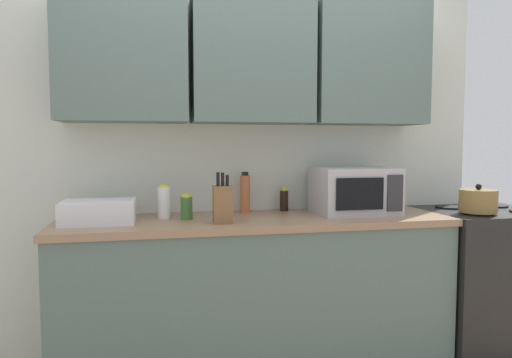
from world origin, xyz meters
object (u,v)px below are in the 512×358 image
object	(u,v)px
stove_range	(484,278)
microwave	(354,191)
kettle	(478,201)
knife_block	(222,204)
bottle_green_oil	(187,207)
bottle_soy_dark	(284,200)
dish_rack	(99,212)
bottle_spice_jar	(245,193)
bottle_white_jar	(164,202)

from	to	relation	value
stove_range	microwave	size ratio (longest dim) A/B	1.90
kettle	knife_block	distance (m)	1.56
bottle_green_oil	bottle_soy_dark	bearing A→B (deg)	18.61
kettle	dish_rack	xyz separation A→B (m)	(-2.21, 0.16, -0.02)
kettle	bottle_spice_jar	distance (m)	1.42
bottle_white_jar	bottle_spice_jar	bearing A→B (deg)	15.56
dish_rack	bottle_spice_jar	world-z (taller)	bottle_spice_jar
bottle_spice_jar	bottle_soy_dark	distance (m)	0.26
stove_range	bottle_white_jar	bearing A→B (deg)	177.48
stove_range	knife_block	bearing A→B (deg)	-175.92
bottle_white_jar	bottle_spice_jar	xyz separation A→B (m)	(0.50, 0.14, 0.03)
dish_rack	bottle_white_jar	distance (m)	0.36
kettle	bottle_white_jar	world-z (taller)	bottle_white_jar
bottle_white_jar	bottle_spice_jar	world-z (taller)	bottle_spice_jar
kettle	bottle_soy_dark	distance (m)	1.18
microwave	kettle	bearing A→B (deg)	-14.99
bottle_soy_dark	bottle_spice_jar	bearing A→B (deg)	-176.77
kettle	dish_rack	bearing A→B (deg)	175.87
bottle_spice_jar	microwave	bearing A→B (deg)	-15.07
stove_range	microwave	distance (m)	1.07
microwave	dish_rack	size ratio (longest dim) A/B	1.26
stove_range	bottle_spice_jar	bearing A→B (deg)	171.58
stove_range	bottle_green_oil	world-z (taller)	bottle_green_oil
microwave	bottle_spice_jar	distance (m)	0.67
bottle_spice_jar	stove_range	bearing A→B (deg)	-8.42
microwave	knife_block	distance (m)	0.86
kettle	bottle_white_jar	xyz separation A→B (m)	(-1.87, 0.23, 0.01)
microwave	dish_rack	bearing A→B (deg)	-178.75
dish_rack	bottle_spice_jar	xyz separation A→B (m)	(0.84, 0.21, 0.06)
dish_rack	bottle_green_oil	size ratio (longest dim) A/B	2.63
stove_range	bottle_white_jar	world-z (taller)	bottle_white_jar
kettle	bottle_spice_jar	xyz separation A→B (m)	(-1.37, 0.37, 0.04)
dish_rack	bottle_soy_dark	size ratio (longest dim) A/B	2.43
knife_block	bottle_soy_dark	bearing A→B (deg)	39.37
dish_rack	bottle_spice_jar	size ratio (longest dim) A/B	1.50
microwave	bottle_white_jar	bearing A→B (deg)	178.15
bottle_soy_dark	knife_block	bearing A→B (deg)	-140.63
dish_rack	bottle_white_jar	xyz separation A→B (m)	(0.35, 0.07, 0.03)
knife_block	stove_range	bearing A→B (deg)	4.08
dish_rack	bottle_spice_jar	bearing A→B (deg)	13.84
dish_rack	bottle_soy_dark	world-z (taller)	bottle_soy_dark
stove_range	kettle	bearing A→B (deg)	-140.53
bottle_green_oil	microwave	bearing A→B (deg)	1.24
stove_range	bottle_white_jar	distance (m)	2.11
bottle_spice_jar	bottle_green_oil	bearing A→B (deg)	-152.14
stove_range	kettle	xyz separation A→B (m)	(-0.17, -0.14, 0.53)
microwave	bottle_white_jar	xyz separation A→B (m)	(-1.15, 0.04, -0.05)
kettle	knife_block	bearing A→B (deg)	179.39
stove_range	bottle_spice_jar	distance (m)	1.66
dish_rack	knife_block	distance (m)	0.67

